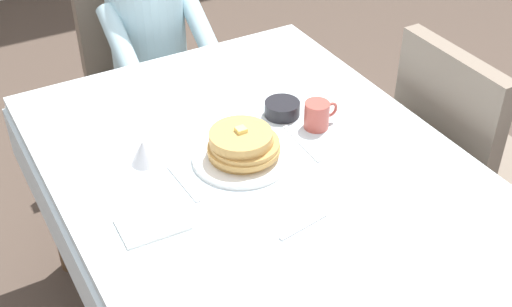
{
  "coord_description": "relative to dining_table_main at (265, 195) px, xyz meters",
  "views": [
    {
      "loc": [
        -0.76,
        -1.29,
        1.9
      ],
      "look_at": [
        -0.02,
        0.02,
        0.79
      ],
      "focal_mm": 47.81,
      "sensor_mm": 36.0,
      "label": 1
    }
  ],
  "objects": [
    {
      "name": "plate_breakfast",
      "position": [
        -0.03,
        0.08,
        0.1
      ],
      "size": [
        0.28,
        0.28,
        0.02
      ],
      "primitive_type": "cylinder",
      "color": "white",
      "rests_on": "dining_table_main"
    },
    {
      "name": "breakfast_stack",
      "position": [
        -0.03,
        0.07,
        0.14
      ],
      "size": [
        0.21,
        0.21,
        0.09
      ],
      "color": "tan",
      "rests_on": "plate_breakfast"
    },
    {
      "name": "syrup_pitcher",
      "position": [
        -0.28,
        0.2,
        0.13
      ],
      "size": [
        0.08,
        0.08,
        0.07
      ],
      "color": "silver",
      "rests_on": "dining_table_main"
    },
    {
      "name": "chair_diner",
      "position": [
        0.07,
        1.17,
        -0.12
      ],
      "size": [
        0.44,
        0.45,
        0.93
      ],
      "rotation": [
        0.0,
        0.0,
        3.14
      ],
      "color": "#7A6B5B",
      "rests_on": "ground"
    },
    {
      "name": "spoon_near_edge",
      "position": [
        -0.03,
        -0.25,
        0.09
      ],
      "size": [
        0.15,
        0.04,
        0.0
      ],
      "primitive_type": "cube",
      "rotation": [
        0.0,
        0.0,
        0.16
      ],
      "color": "silver",
      "rests_on": "dining_table_main"
    },
    {
      "name": "napkin_folded",
      "position": [
        -0.36,
        -0.06,
        0.09
      ],
      "size": [
        0.17,
        0.13,
        0.01
      ],
      "primitive_type": "cube",
      "rotation": [
        0.0,
        0.0,
        -0.04
      ],
      "color": "white",
      "rests_on": "dining_table_main"
    },
    {
      "name": "cup_coffee",
      "position": [
        0.24,
        0.11,
        0.13
      ],
      "size": [
        0.11,
        0.08,
        0.08
      ],
      "color": "#B24C42",
      "rests_on": "dining_table_main"
    },
    {
      "name": "chair_right_side",
      "position": [
        0.77,
        0.0,
        -0.12
      ],
      "size": [
        0.45,
        0.44,
        0.93
      ],
      "rotation": [
        0.0,
        0.0,
        -1.57
      ],
      "color": "#7A6B5B",
      "rests_on": "ground"
    },
    {
      "name": "dining_table_main",
      "position": [
        0.0,
        0.0,
        0.0
      ],
      "size": [
        1.12,
        1.52,
        0.74
      ],
      "color": "silver",
      "rests_on": "ground"
    },
    {
      "name": "bowl_butter",
      "position": [
        0.19,
        0.22,
        0.11
      ],
      "size": [
        0.11,
        0.11,
        0.04
      ],
      "primitive_type": "cylinder",
      "color": "black",
      "rests_on": "dining_table_main"
    },
    {
      "name": "knife_right_of_plate",
      "position": [
        0.16,
        0.06,
        0.09
      ],
      "size": [
        0.02,
        0.2,
        0.0
      ],
      "primitive_type": "cube",
      "rotation": [
        0.0,
        0.0,
        1.53
      ],
      "color": "silver",
      "rests_on": "dining_table_main"
    },
    {
      "name": "diner_person",
      "position": [
        0.07,
        1.01,
        0.02
      ],
      "size": [
        0.4,
        0.43,
        1.12
      ],
      "rotation": [
        0.0,
        0.0,
        3.14
      ],
      "color": "silver",
      "rests_on": "ground"
    },
    {
      "name": "fork_left_of_plate",
      "position": [
        -0.22,
        0.06,
        0.09
      ],
      "size": [
        0.02,
        0.18,
        0.0
      ],
      "primitive_type": "cube",
      "rotation": [
        0.0,
        0.0,
        1.61
      ],
      "color": "silver",
      "rests_on": "dining_table_main"
    }
  ]
}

